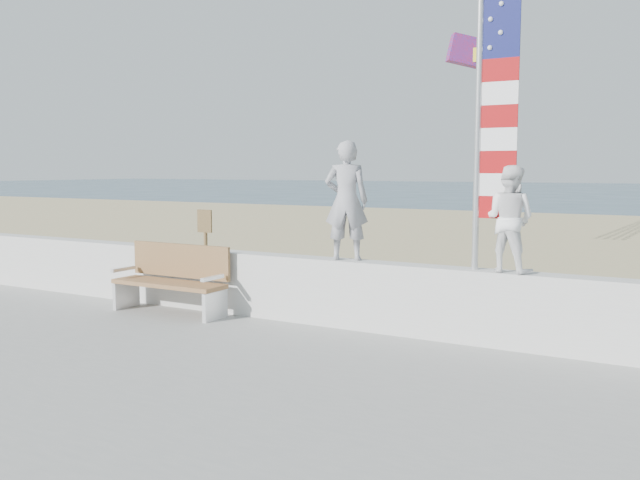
# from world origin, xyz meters

# --- Properties ---
(ground) EXTENTS (220.00, 220.00, 0.00)m
(ground) POSITION_xyz_m (0.00, 0.00, 0.00)
(ground) COLOR #2E485C
(ground) RESTS_ON ground
(sand) EXTENTS (90.00, 40.00, 0.08)m
(sand) POSITION_xyz_m (0.00, 9.00, 0.04)
(sand) COLOR tan
(sand) RESTS_ON ground
(seawall) EXTENTS (30.00, 0.35, 0.90)m
(seawall) POSITION_xyz_m (0.00, 2.00, 0.63)
(seawall) COLOR silver
(seawall) RESTS_ON boardwalk
(adult) EXTENTS (0.67, 0.56, 1.58)m
(adult) POSITION_xyz_m (0.49, 2.00, 1.87)
(adult) COLOR #9A9AA0
(adult) RESTS_ON seawall
(child) EXTENTS (0.70, 0.60, 1.25)m
(child) POSITION_xyz_m (2.63, 2.00, 1.70)
(child) COLOR white
(child) RESTS_ON seawall
(bench) EXTENTS (1.80, 0.57, 1.00)m
(bench) POSITION_xyz_m (-2.14, 1.55, 0.69)
(bench) COLOR #946840
(bench) RESTS_ON boardwalk
(flag) EXTENTS (0.50, 0.08, 3.50)m
(flag) POSITION_xyz_m (2.36, 2.00, 2.99)
(flag) COLOR silver
(flag) RESTS_ON seawall
(parafoil_kite) EXTENTS (0.82, 0.64, 0.58)m
(parafoil_kite) POSITION_xyz_m (1.40, 4.56, 4.07)
(parafoil_kite) COLOR red
(parafoil_kite) RESTS_ON ground
(sign) EXTENTS (0.32, 0.07, 1.46)m
(sign) POSITION_xyz_m (-3.37, 3.82, 0.94)
(sign) COLOR brown
(sign) RESTS_ON sand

